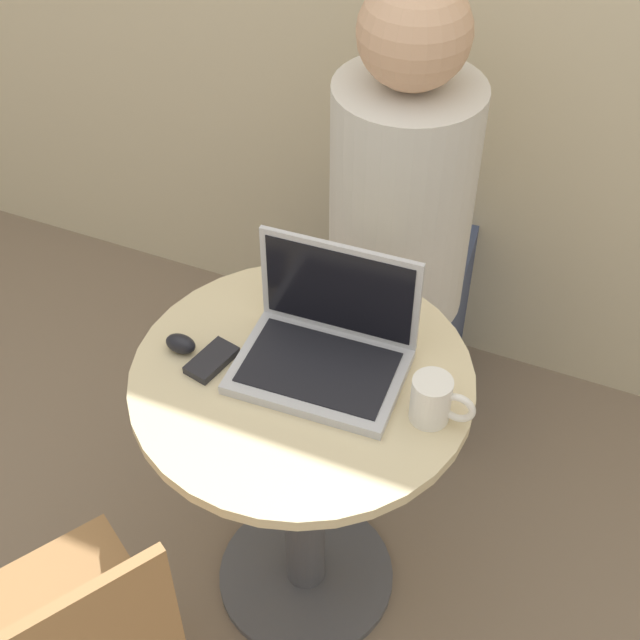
{
  "coord_description": "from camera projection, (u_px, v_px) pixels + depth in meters",
  "views": [
    {
      "loc": [
        0.47,
        -1.01,
        1.93
      ],
      "look_at": [
        0.01,
        0.05,
        0.82
      ],
      "focal_mm": 50.0,
      "sensor_mm": 36.0,
      "label": 1
    }
  ],
  "objects": [
    {
      "name": "coffee_cup",
      "position": [
        434.0,
        400.0,
        1.54
      ],
      "size": [
        0.12,
        0.07,
        0.09
      ],
      "color": "white",
      "rests_on": "round_table"
    },
    {
      "name": "computer_mouse",
      "position": [
        181.0,
        344.0,
        1.68
      ],
      "size": [
        0.06,
        0.04,
        0.04
      ],
      "color": "black",
      "rests_on": "round_table"
    },
    {
      "name": "round_table",
      "position": [
        304.0,
        453.0,
        1.81
      ],
      "size": [
        0.64,
        0.64,
        0.72
      ],
      "color": "#4C4C51",
      "rests_on": "ground_plane"
    },
    {
      "name": "person_seated",
      "position": [
        401.0,
        257.0,
        2.18
      ],
      "size": [
        0.35,
        0.52,
        1.26
      ],
      "color": "#3D4766",
      "rests_on": "ground_plane"
    },
    {
      "name": "cell_phone",
      "position": [
        212.0,
        360.0,
        1.66
      ],
      "size": [
        0.07,
        0.11,
        0.02
      ],
      "color": "black",
      "rests_on": "round_table"
    },
    {
      "name": "laptop",
      "position": [
        326.0,
        344.0,
        1.64
      ],
      "size": [
        0.32,
        0.23,
        0.23
      ],
      "color": "#B7B7BC",
      "rests_on": "round_table"
    },
    {
      "name": "ground_plane",
      "position": [
        306.0,
        576.0,
        2.15
      ],
      "size": [
        12.0,
        12.0,
        0.0
      ],
      "primitive_type": "plane",
      "color": "#7F6B56"
    }
  ]
}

